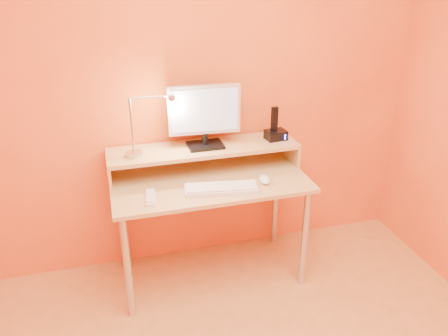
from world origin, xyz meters
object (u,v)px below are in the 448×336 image
object	(u,v)px
mouse	(265,179)
remote_control	(150,198)
monitor_panel	(204,110)
keyboard	(221,189)
lamp_base	(134,154)
phone_dock	(276,135)

from	to	relation	value
mouse	remote_control	distance (m)	0.69
monitor_panel	keyboard	xyz separation A→B (m)	(0.02, -0.31, -0.39)
lamp_base	remote_control	xyz separation A→B (m)	(0.05, -0.26, -0.16)
monitor_panel	mouse	bearing A→B (deg)	-39.04
monitor_panel	lamp_base	distance (m)	0.50
monitor_panel	remote_control	xyz separation A→B (m)	(-0.39, -0.30, -0.39)
keyboard	remote_control	distance (m)	0.41
phone_dock	mouse	bearing A→B (deg)	-127.31
monitor_panel	mouse	xyz separation A→B (m)	(0.30, -0.28, -0.38)
lamp_base	phone_dock	xyz separation A→B (m)	(0.92, 0.03, 0.02)
monitor_panel	remote_control	size ratio (longest dim) A/B	2.41
mouse	remote_control	xyz separation A→B (m)	(-0.69, -0.02, -0.01)
lamp_base	keyboard	xyz separation A→B (m)	(0.46, -0.27, -0.16)
monitor_panel	lamp_base	bearing A→B (deg)	-170.81
monitor_panel	keyboard	size ratio (longest dim) A/B	1.04
mouse	remote_control	world-z (taller)	mouse
phone_dock	remote_control	distance (m)	0.93
phone_dock	remote_control	world-z (taller)	phone_dock
lamp_base	remote_control	world-z (taller)	lamp_base
monitor_panel	keyboard	world-z (taller)	monitor_panel
monitor_panel	phone_dock	distance (m)	0.52
monitor_panel	mouse	world-z (taller)	monitor_panel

